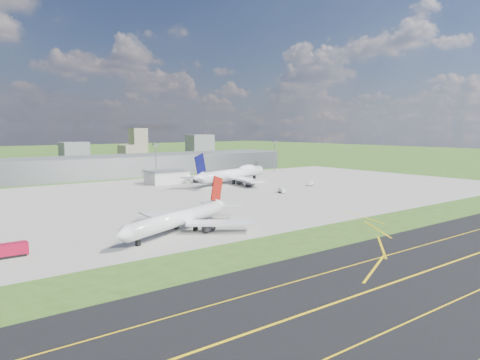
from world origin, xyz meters
TOP-DOWN VIEW (x-y plane):
  - ground at (0.00, 150.00)m, footprint 1400.00×1400.00m
  - apron at (10.00, 40.00)m, footprint 360.00×190.00m
  - terminal at (0.00, 165.00)m, footprint 300.00×42.00m
  - ops_building at (10.00, 100.00)m, footprint 26.00×16.00m
  - mast_center at (10.00, 115.00)m, footprint 3.50×2.00m
  - mast_east at (120.00, 115.00)m, footprint 3.50×2.00m
  - airliner_red_twin at (-57.72, -30.95)m, footprint 61.23×46.12m
  - airliner_blue_quad at (45.92, 74.79)m, footprint 79.65×60.96m
  - fire_truck at (-113.13, -29.73)m, footprint 9.14×3.80m
  - tug_yellow at (-12.82, 10.97)m, footprint 3.94×3.63m
  - van_white_near at (37.78, 18.63)m, footprint 3.72×5.69m
  - van_white_far at (75.27, 32.10)m, footprint 5.59×4.60m
  - bldg_c at (20.00, 310.00)m, footprint 26.00×20.00m
  - bldg_ce at (100.00, 350.00)m, footprint 22.00×24.00m
  - bldg_e at (180.00, 320.00)m, footprint 30.00×22.00m
  - bldg_tall_e at (140.00, 410.00)m, footprint 20.00×18.00m
  - tree_c at (-20.00, 280.00)m, footprint 8.10×8.10m
  - tree_e at (70.00, 275.00)m, footprint 7.65×7.65m
  - tree_far_e at (160.00, 285.00)m, footprint 6.30×6.30m

SIDE VIEW (x-z plane):
  - ground at x=0.00m, z-range 0.00..0.00m
  - apron at x=10.00m, z-range 0.00..0.08m
  - tug_yellow at x=-12.82m, z-range 0.04..1.77m
  - van_white_far at x=75.27m, z-range 0.01..2.62m
  - van_white_near at x=37.78m, z-range 0.01..2.67m
  - fire_truck at x=-113.13m, z-range -0.01..3.95m
  - ops_building at x=10.00m, z-range 0.00..8.00m
  - tree_far_e at x=160.00m, z-range 0.68..8.38m
  - airliner_red_twin at x=-57.72m, z-range -4.17..13.67m
  - tree_e at x=70.00m, z-range 0.84..10.19m
  - tree_c at x=-20.00m, z-range 0.89..10.79m
  - airliner_blue_quad at x=45.92m, z-range -4.76..16.68m
  - terminal at x=0.00m, z-range 0.00..15.00m
  - bldg_ce at x=100.00m, z-range 0.00..16.00m
  - bldg_c at x=20.00m, z-range 0.00..22.00m
  - bldg_e at x=180.00m, z-range 0.00..28.00m
  - mast_center at x=10.00m, z-range 4.76..30.66m
  - mast_east at x=120.00m, z-range 4.76..30.66m
  - bldg_tall_e at x=140.00m, z-range 0.00..36.00m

